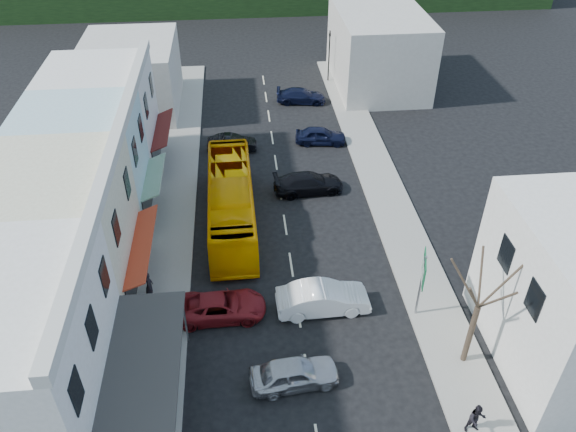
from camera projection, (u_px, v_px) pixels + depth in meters
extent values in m
plane|color=black|center=(298.00, 313.00, 30.92)|extent=(120.00, 120.00, 0.00)
cube|color=gray|center=(173.00, 212.00, 38.28)|extent=(3.00, 52.00, 0.15)
cube|color=gray|center=(389.00, 200.00, 39.43)|extent=(3.00, 52.00, 0.15)
cube|color=silver|center=(14.00, 364.00, 23.19)|extent=(7.00, 9.00, 8.00)
cube|color=#551814|center=(119.00, 370.00, 24.07)|extent=(1.30, 7.65, 0.08)
cube|color=beige|center=(61.00, 236.00, 29.97)|extent=(7.00, 8.00, 8.00)
cube|color=#B3361D|center=(141.00, 245.00, 30.85)|extent=(1.30, 6.80, 0.08)
cube|color=#9EC3CA|center=(86.00, 167.00, 35.56)|extent=(7.00, 6.00, 8.00)
cube|color=#195926|center=(154.00, 176.00, 36.44)|extent=(1.30, 5.10, 0.08)
cube|color=silver|center=(103.00, 120.00, 40.75)|extent=(7.00, 7.00, 8.00)
cube|color=#551814|center=(162.00, 129.00, 41.63)|extent=(1.30, 5.95, 0.08)
cube|color=#B7B2A8|center=(131.00, 76.00, 49.76)|extent=(8.00, 10.00, 6.00)
cube|color=#B7B2A8|center=(379.00, 49.00, 53.61)|extent=(8.00, 12.00, 7.00)
imported|color=#FAA600|center=(231.00, 203.00, 36.60)|extent=(2.67, 11.63, 3.10)
imported|color=#B7B7BC|center=(294.00, 374.00, 26.79)|extent=(4.56, 2.25, 1.40)
imported|color=white|center=(323.00, 300.00, 30.70)|extent=(4.47, 1.97, 1.40)
imported|color=maroon|center=(221.00, 306.00, 30.35)|extent=(4.63, 1.97, 1.40)
imported|color=black|center=(308.00, 183.00, 40.04)|extent=(4.64, 2.22, 1.40)
imported|color=black|center=(321.00, 135.00, 45.72)|extent=(4.58, 2.31, 1.40)
imported|color=black|center=(232.00, 143.00, 44.78)|extent=(4.47, 1.99, 1.40)
imported|color=black|center=(301.00, 95.00, 51.90)|extent=(4.69, 2.36, 1.40)
imported|color=black|center=(149.00, 287.00, 31.11)|extent=(0.47, 0.65, 1.70)
imported|color=black|center=(477.00, 419.00, 24.50)|extent=(0.72, 0.47, 1.70)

